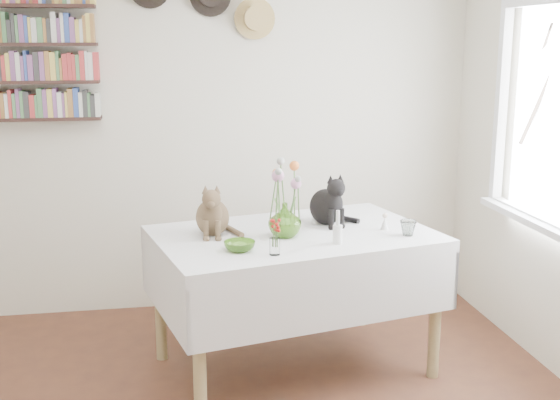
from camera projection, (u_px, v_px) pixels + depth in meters
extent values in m
cube|color=beige|center=(191.00, 136.00, 4.94)|extent=(4.04, 0.04, 2.54)
cube|color=white|center=(558.00, 229.00, 3.94)|extent=(0.06, 1.52, 0.06)
cube|color=white|center=(504.00, 105.00, 4.51)|extent=(0.06, 0.06, 1.20)
cube|color=white|center=(553.00, 229.00, 3.94)|extent=(0.12, 1.50, 0.04)
cube|color=white|center=(294.00, 238.00, 4.01)|extent=(1.73, 1.32, 0.07)
cylinder|color=tan|center=(199.00, 356.00, 3.46)|extent=(0.07, 0.07, 0.77)
cylinder|color=tan|center=(435.00, 314.00, 3.99)|extent=(0.07, 0.07, 0.77)
cylinder|color=tan|center=(160.00, 300.00, 4.22)|extent=(0.07, 0.07, 0.77)
cylinder|color=tan|center=(363.00, 271.00, 4.74)|extent=(0.07, 0.07, 0.77)
imported|color=#8FC850|center=(285.00, 220.00, 3.90)|extent=(0.22, 0.22, 0.19)
imported|color=#8FC850|center=(240.00, 246.00, 3.65)|extent=(0.21, 0.21, 0.05)
imported|color=white|center=(408.00, 228.00, 3.94)|extent=(0.09, 0.09, 0.09)
cylinder|color=white|center=(338.00, 235.00, 3.77)|extent=(0.05, 0.05, 0.10)
cylinder|color=white|center=(338.00, 218.00, 3.75)|extent=(0.02, 0.02, 0.08)
cylinder|color=white|center=(275.00, 246.00, 3.58)|extent=(0.06, 0.06, 0.09)
cone|color=white|center=(385.00, 223.00, 4.06)|extent=(0.05, 0.05, 0.07)
sphere|color=beige|center=(385.00, 216.00, 4.05)|extent=(0.03, 0.03, 0.03)
cylinder|color=#4C7233|center=(279.00, 202.00, 3.88)|extent=(0.01, 0.01, 0.30)
sphere|color=#CF87B0|center=(279.00, 175.00, 3.85)|extent=(0.07, 0.07, 0.07)
cylinder|color=#4C7233|center=(293.00, 206.00, 3.87)|extent=(0.01, 0.01, 0.26)
sphere|color=#CF87B0|center=(293.00, 183.00, 3.84)|extent=(0.06, 0.06, 0.06)
cylinder|color=#4C7233|center=(294.00, 197.00, 3.91)|extent=(0.01, 0.01, 0.34)
sphere|color=orange|center=(295.00, 167.00, 3.88)|extent=(0.06, 0.06, 0.06)
cylinder|color=#4C7233|center=(273.00, 200.00, 3.91)|extent=(0.01, 0.01, 0.31)
sphere|color=orange|center=(273.00, 172.00, 3.87)|extent=(0.05, 0.05, 0.05)
cylinder|color=#4C7233|center=(283.00, 194.00, 3.92)|extent=(0.01, 0.01, 0.37)
sphere|color=#999E93|center=(283.00, 161.00, 3.88)|extent=(0.04, 0.04, 0.04)
cylinder|color=#4C7233|center=(277.00, 201.00, 3.84)|extent=(0.01, 0.01, 0.33)
sphere|color=#999E93|center=(277.00, 171.00, 3.80)|extent=(0.04, 0.04, 0.04)
cylinder|color=#4C7233|center=(299.00, 204.00, 3.85)|extent=(0.01, 0.01, 0.29)
sphere|color=#999E93|center=(299.00, 178.00, 3.82)|extent=(0.04, 0.04, 0.04)
cube|color=#331E18|center=(24.00, 119.00, 4.62)|extent=(1.00, 0.16, 0.02)
cube|color=#331E18|center=(21.00, 82.00, 4.56)|extent=(1.00, 0.16, 0.02)
cube|color=#331E18|center=(17.00, 44.00, 4.51)|extent=(1.00, 0.16, 0.02)
cube|color=#331E18|center=(14.00, 6.00, 4.46)|extent=(1.00, 0.16, 0.02)
cylinder|color=tan|center=(255.00, 19.00, 4.78)|extent=(0.28, 0.02, 0.28)
cylinder|color=tan|center=(255.00, 18.00, 4.74)|extent=(0.16, 0.08, 0.16)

